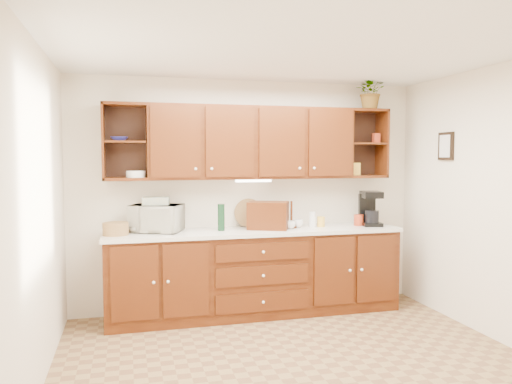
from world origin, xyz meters
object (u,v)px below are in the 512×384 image
microwave (156,218)px  coffee_maker (370,209)px  potted_plant (371,92)px  bread_box (268,215)px

microwave → coffee_maker: size_ratio=1.31×
coffee_maker → potted_plant: bearing=84.6°
microwave → potted_plant: (2.46, -0.03, 1.40)m
potted_plant → bread_box: bearing=-175.9°
coffee_maker → potted_plant: 1.36m
microwave → potted_plant: 2.84m
microwave → bread_box: size_ratio=1.20×
potted_plant → coffee_maker: bearing=-107.4°
microwave → bread_box: bearing=18.3°
bread_box → coffee_maker: coffee_maker is taller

